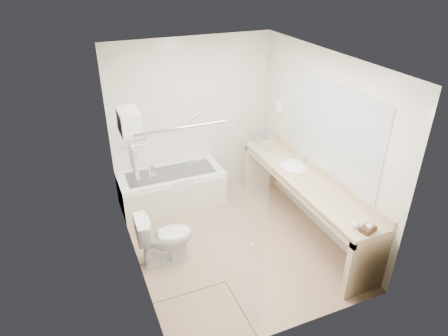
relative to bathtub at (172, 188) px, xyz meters
name	(u,v)px	position (x,y,z in m)	size (l,w,h in m)	color
floor	(232,240)	(0.50, -1.24, -0.28)	(3.20, 3.20, 0.00)	#9C7A60
ceiling	(234,60)	(0.50, -1.24, 2.22)	(2.60, 3.20, 0.10)	silver
wall_back	(192,118)	(0.50, 0.36, 0.97)	(2.60, 0.10, 2.50)	silver
wall_front	(303,234)	(0.50, -2.84, 0.97)	(2.60, 0.10, 2.50)	silver
wall_left	(129,181)	(-0.80, -1.24, 0.97)	(0.10, 3.20, 2.50)	silver
wall_right	(321,144)	(1.80, -1.24, 0.97)	(0.10, 3.20, 2.50)	silver
bathtub	(172,188)	(0.00, 0.00, 0.00)	(1.60, 0.73, 0.59)	white
grab_bar_short	(135,146)	(-0.45, 0.32, 0.67)	(0.03, 0.03, 0.40)	silver
grab_bar_long	(190,119)	(0.45, 0.32, 0.97)	(0.03, 0.03, 0.60)	silver
shower_enclosure	(213,226)	(-0.13, -2.16, 0.79)	(0.96, 0.91, 2.11)	silver
towel_shelf	(130,128)	(-0.67, -0.89, 1.48)	(0.24, 0.55, 0.81)	silver
vanity_counter	(305,192)	(1.52, -1.39, 0.36)	(0.55, 2.70, 0.95)	tan
sink	(293,167)	(1.55, -0.99, 0.54)	(0.40, 0.52, 0.14)	white
faucet	(302,159)	(1.70, -0.99, 0.65)	(0.03, 0.03, 0.14)	silver
mirror	(329,128)	(1.79, -1.39, 1.27)	(0.02, 2.00, 1.20)	#B3B8C0
hairdryer_unit	(280,106)	(1.75, -0.19, 1.17)	(0.08, 0.10, 0.18)	white
toilet	(165,237)	(-0.45, -1.26, 0.08)	(0.40, 0.72, 0.70)	white
amenity_basket	(368,229)	(1.50, -2.64, 0.60)	(0.17, 0.12, 0.06)	#472919
soap_bottle_a	(369,229)	(1.51, -2.64, 0.60)	(0.06, 0.13, 0.06)	white
soap_bottle_b	(356,224)	(1.42, -2.53, 0.62)	(0.09, 0.12, 0.09)	white
water_bottle_left	(259,139)	(1.43, -0.14, 0.65)	(0.05, 0.05, 0.17)	silver
water_bottle_mid	(266,145)	(1.42, -0.40, 0.67)	(0.06, 0.06, 0.21)	silver
water_bottle_right	(257,139)	(1.40, -0.14, 0.65)	(0.05, 0.05, 0.17)	silver
drinking_glass_near	(265,147)	(1.42, -0.39, 0.62)	(0.07, 0.07, 0.09)	silver
drinking_glass_far	(281,160)	(1.44, -0.83, 0.62)	(0.06, 0.06, 0.08)	silver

